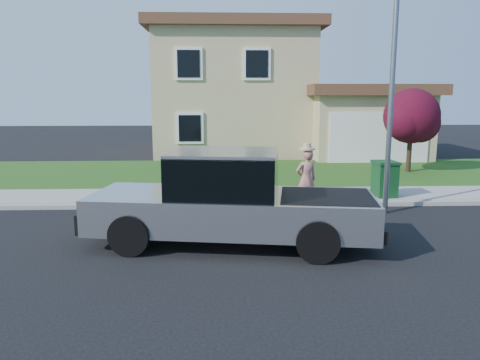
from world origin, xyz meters
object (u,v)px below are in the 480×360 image
at_px(pickup_truck, 231,201).
at_px(woman, 306,178).
at_px(ornamental_tree, 412,119).
at_px(street_lamp, 392,89).
at_px(trash_bin, 385,179).

distance_m(pickup_truck, woman, 3.66).
bearing_deg(ornamental_tree, woman, -132.22).
relative_size(pickup_truck, street_lamp, 1.09).
height_order(woman, ornamental_tree, ornamental_tree).
relative_size(woman, trash_bin, 1.75).
xyz_separation_m(trash_bin, street_lamp, (-0.49, -1.49, 2.62)).
height_order(pickup_truck, ornamental_tree, ornamental_tree).
xyz_separation_m(ornamental_tree, trash_bin, (-2.73, -4.86, -1.54)).
distance_m(pickup_truck, ornamental_tree, 11.57).
relative_size(pickup_truck, trash_bin, 5.96).
bearing_deg(ornamental_tree, street_lamp, -116.88).
bearing_deg(pickup_truck, woman, 62.77).
height_order(ornamental_tree, street_lamp, street_lamp).
bearing_deg(pickup_truck, ornamental_tree, 58.58).
bearing_deg(trash_bin, street_lamp, -112.59).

